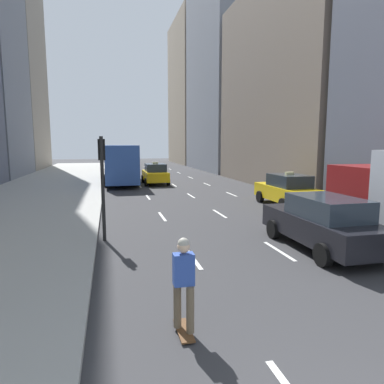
{
  "coord_description": "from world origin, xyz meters",
  "views": [
    {
      "loc": [
        -2.5,
        -1.45,
        3.33
      ],
      "look_at": [
        1.03,
        13.18,
        1.23
      ],
      "focal_mm": 32.0,
      "sensor_mm": 36.0,
      "label": 1
    }
  ],
  "objects_px": {
    "sedan_black_near": "(322,222)",
    "skateboarder": "(184,281)",
    "city_bus": "(120,162)",
    "traffic_light_pole": "(102,171)",
    "taxi_second": "(155,174)",
    "taxi_lead": "(287,190)"
  },
  "relations": [
    {
      "from": "sedan_black_near",
      "to": "skateboarder",
      "type": "bearing_deg",
      "value": -144.67
    },
    {
      "from": "city_bus",
      "to": "traffic_light_pole",
      "type": "bearing_deg",
      "value": -93.46
    },
    {
      "from": "traffic_light_pole",
      "to": "city_bus",
      "type": "bearing_deg",
      "value": 86.54
    },
    {
      "from": "taxi_second",
      "to": "city_bus",
      "type": "distance_m",
      "value": 3.74
    },
    {
      "from": "taxi_lead",
      "to": "sedan_black_near",
      "type": "height_order",
      "value": "taxi_lead"
    },
    {
      "from": "taxi_second",
      "to": "taxi_lead",
      "type": "bearing_deg",
      "value": -64.91
    },
    {
      "from": "sedan_black_near",
      "to": "city_bus",
      "type": "relative_size",
      "value": 0.41
    },
    {
      "from": "city_bus",
      "to": "taxi_second",
      "type": "bearing_deg",
      "value": -39.26
    },
    {
      "from": "sedan_black_near",
      "to": "traffic_light_pole",
      "type": "height_order",
      "value": "traffic_light_pole"
    },
    {
      "from": "city_bus",
      "to": "traffic_light_pole",
      "type": "distance_m",
      "value": 18.85
    },
    {
      "from": "city_bus",
      "to": "sedan_black_near",
      "type": "bearing_deg",
      "value": -75.41
    },
    {
      "from": "taxi_lead",
      "to": "sedan_black_near",
      "type": "bearing_deg",
      "value": -110.96
    },
    {
      "from": "skateboarder",
      "to": "traffic_light_pole",
      "type": "relative_size",
      "value": 0.48
    },
    {
      "from": "skateboarder",
      "to": "sedan_black_near",
      "type": "bearing_deg",
      "value": 35.33
    },
    {
      "from": "taxi_lead",
      "to": "taxi_second",
      "type": "bearing_deg",
      "value": 115.09
    },
    {
      "from": "sedan_black_near",
      "to": "traffic_light_pole",
      "type": "bearing_deg",
      "value": 157.77
    },
    {
      "from": "taxi_second",
      "to": "skateboarder",
      "type": "relative_size",
      "value": 2.52
    },
    {
      "from": "sedan_black_near",
      "to": "taxi_second",
      "type": "bearing_deg",
      "value": 98.27
    },
    {
      "from": "sedan_black_near",
      "to": "skateboarder",
      "type": "xyz_separation_m",
      "value": [
        -5.31,
        -3.76,
        0.08
      ]
    },
    {
      "from": "sedan_black_near",
      "to": "skateboarder",
      "type": "height_order",
      "value": "skateboarder"
    },
    {
      "from": "taxi_second",
      "to": "city_bus",
      "type": "bearing_deg",
      "value": 140.74
    },
    {
      "from": "city_bus",
      "to": "traffic_light_pole",
      "type": "height_order",
      "value": "traffic_light_pole"
    }
  ]
}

